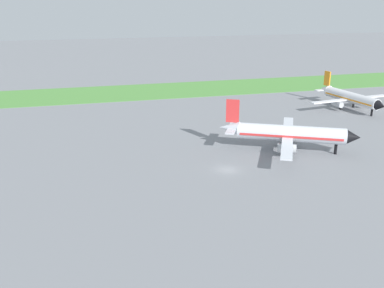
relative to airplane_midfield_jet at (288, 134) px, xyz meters
name	(u,v)px	position (x,y,z in m)	size (l,w,h in m)	color
ground_plane	(227,170)	(-16.54, -7.43, -3.93)	(600.00, 600.00, 0.00)	gray
grass_taxiway_strip	(154,91)	(-16.54, 72.16, -3.89)	(360.00, 28.00, 0.08)	#549342
airplane_midfield_jet	(288,134)	(0.00, 0.00, 0.00)	(28.32, 28.39, 10.92)	silver
airplane_parked_jet_far	(350,97)	(35.63, 30.37, -0.40)	(27.71, 27.27, 9.81)	white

